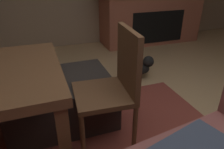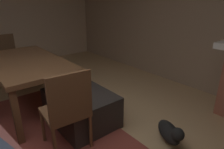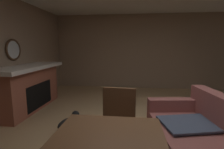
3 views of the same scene
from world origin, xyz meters
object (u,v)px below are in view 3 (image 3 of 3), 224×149
Objects in this scene: tv_remote at (69,146)px; dining_chair_west at (118,120)px; round_wall_mirror at (13,50)px; small_dog at (69,122)px; fireplace at (28,87)px.

dining_chair_west reaches higher than tv_remote.
round_wall_mirror reaches higher than small_dog.
tv_remote is (2.09, 1.79, -0.09)m from fireplace.
fireplace reaches higher than dining_chair_west.
fireplace is 1.68m from small_dog.
fireplace reaches higher than tv_remote.
tv_remote is at bearing -42.57° from dining_chair_west.
small_dog is at bearing 59.86° from round_wall_mirror.
dining_chair_west is (1.59, 2.54, -0.87)m from round_wall_mirror.
dining_chair_west is at bearing 54.80° from small_dog.
round_wall_mirror is 0.54× the size of dining_chair_west.
tv_remote is 0.69m from dining_chair_west.
small_dog is at bearing -125.20° from dining_chair_west.
tv_remote is at bearing 40.51° from fireplace.
small_dog is (0.95, 1.34, -0.37)m from fireplace.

